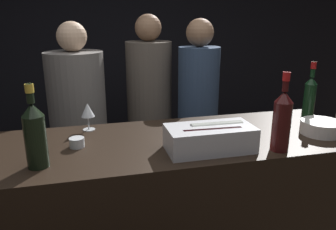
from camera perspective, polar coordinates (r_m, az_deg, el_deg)
The scene contains 11 objects.
wall_back_chalkboard at distance 4.01m, azimuth -8.66°, elevation 12.52°, with size 6.40×0.06×2.80m.
ice_bin_with_bottles at distance 1.52m, azimuth 7.46°, elevation -3.82°, with size 0.40×0.20×0.12m.
bowl_white at distance 1.90m, azimuth 25.13°, elevation -1.91°, with size 0.21×0.21×0.07m.
wine_glass at distance 1.81m, azimuth -13.82°, elevation 0.70°, with size 0.07×0.07×0.15m.
candle_votive at distance 1.62m, azimuth -15.59°, elevation -4.61°, with size 0.07×0.07×0.05m.
champagne_bottle at distance 1.42m, azimuth -22.16°, elevation -3.03°, with size 0.09×0.09×0.35m.
red_wine_bottle_tall at distance 1.57m, azimuth 19.23°, elevation -0.72°, with size 0.08×0.08×0.37m.
red_wine_bottle_burgundy at distance 2.12m, azimuth 23.45°, elevation 3.09°, with size 0.07×0.07×0.34m.
person_in_hoodie at distance 2.65m, azimuth 5.20°, elevation 0.38°, with size 0.32×0.32×1.68m.
person_blond_tee at distance 2.76m, azimuth -3.25°, elevation 1.22°, with size 0.37×0.37×1.71m.
person_grey_polo at distance 2.57m, azimuth -15.25°, elevation -1.48°, with size 0.42×0.42×1.66m.
Camera 1 is at (-0.38, -1.16, 1.70)m, focal length 35.00 mm.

